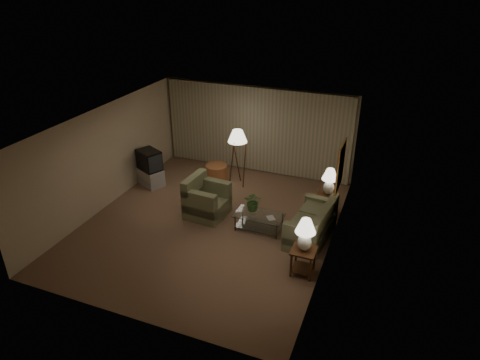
% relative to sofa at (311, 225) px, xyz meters
% --- Properties ---
extents(ground, '(7.00, 7.00, 0.00)m').
position_rel_sofa_xyz_m(ground, '(-2.50, -0.29, -0.36)').
color(ground, brown).
rests_on(ground, ground).
extents(room_shell, '(6.04, 7.02, 2.72)m').
position_rel_sofa_xyz_m(room_shell, '(-2.48, 1.22, 1.39)').
color(room_shell, beige).
rests_on(room_shell, ground).
extents(sofa, '(1.81, 1.18, 0.72)m').
position_rel_sofa_xyz_m(sofa, '(0.00, 0.00, 0.00)').
color(sofa, '#7C7F59').
rests_on(sofa, ground).
extents(armchair, '(1.13, 1.09, 0.84)m').
position_rel_sofa_xyz_m(armchair, '(-2.74, 0.06, 0.06)').
color(armchair, '#7C7F59').
rests_on(armchair, ground).
extents(side_table_near, '(0.51, 0.51, 0.60)m').
position_rel_sofa_xyz_m(side_table_near, '(0.15, -1.35, 0.05)').
color(side_table_near, '#3B1C10').
rests_on(side_table_near, ground).
extents(side_table_far, '(0.54, 0.46, 0.60)m').
position_rel_sofa_xyz_m(side_table_far, '(0.15, 1.25, 0.04)').
color(side_table_far, '#3B1C10').
rests_on(side_table_far, ground).
extents(table_lamp_near, '(0.43, 0.43, 0.73)m').
position_rel_sofa_xyz_m(table_lamp_near, '(0.15, -1.35, 0.67)').
color(table_lamp_near, silver).
rests_on(table_lamp_near, side_table_near).
extents(table_lamp_far, '(0.41, 0.41, 0.70)m').
position_rel_sofa_xyz_m(table_lamp_far, '(0.15, 1.25, 0.65)').
color(table_lamp_far, silver).
rests_on(table_lamp_far, side_table_far).
extents(coffee_table, '(1.20, 0.65, 0.41)m').
position_rel_sofa_xyz_m(coffee_table, '(-1.26, -0.10, -0.08)').
color(coffee_table, silver).
rests_on(coffee_table, ground).
extents(tv_cabinet, '(1.18, 1.12, 0.50)m').
position_rel_sofa_xyz_m(tv_cabinet, '(-5.05, 1.03, -0.11)').
color(tv_cabinet, '#B2B2B5').
rests_on(tv_cabinet, ground).
extents(crt_tv, '(1.08, 1.04, 0.59)m').
position_rel_sofa_xyz_m(crt_tv, '(-5.05, 1.03, 0.43)').
color(crt_tv, black).
rests_on(crt_tv, tv_cabinet).
extents(floor_lamp, '(0.56, 0.56, 1.72)m').
position_rel_sofa_xyz_m(floor_lamp, '(-2.65, 1.97, 0.54)').
color(floor_lamp, '#3B1C10').
rests_on(floor_lamp, ground).
extents(ottoman, '(0.77, 0.77, 0.44)m').
position_rel_sofa_xyz_m(ottoman, '(-3.41, 2.12, -0.14)').
color(ottoman, '#AF6A3B').
rests_on(ottoman, ground).
extents(vase, '(0.20, 0.20, 0.17)m').
position_rel_sofa_xyz_m(vase, '(-1.41, -0.10, 0.14)').
color(vase, white).
rests_on(vase, coffee_table).
extents(flowers, '(0.52, 0.48, 0.49)m').
position_rel_sofa_xyz_m(flowers, '(-1.41, -0.10, 0.47)').
color(flowers, '#3D7031').
rests_on(flowers, vase).
extents(book, '(0.28, 0.29, 0.02)m').
position_rel_sofa_xyz_m(book, '(-1.01, -0.20, 0.06)').
color(book, olive).
rests_on(book, coffee_table).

